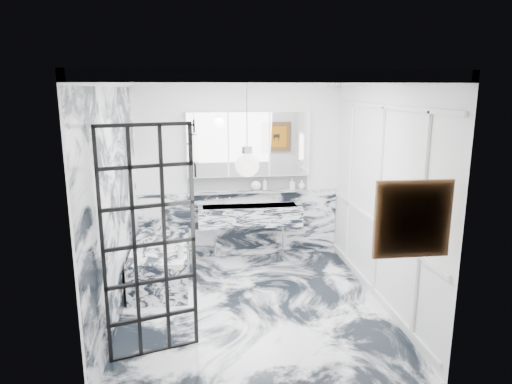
{
  "coord_description": "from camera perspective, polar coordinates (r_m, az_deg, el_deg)",
  "views": [
    {
      "loc": [
        -0.62,
        -5.26,
        2.65
      ],
      "look_at": [
        0.11,
        0.5,
        1.34
      ],
      "focal_mm": 32.0,
      "sensor_mm": 36.0,
      "label": 1
    }
  ],
  "objects": [
    {
      "name": "panel_molding",
      "position": [
        5.86,
        15.03,
        -1.04
      ],
      "size": [
        0.03,
        3.4,
        2.3
      ],
      "primitive_type": "cube",
      "color": "white",
      "rests_on": "floor"
    },
    {
      "name": "wall_right",
      "position": [
        5.84,
        15.27,
        -0.08
      ],
      "size": [
        0.0,
        3.6,
        3.6
      ],
      "primitive_type": "plane",
      "rotation": [
        1.57,
        0.0,
        -1.57
      ],
      "color": "white",
      "rests_on": "floor"
    },
    {
      "name": "wall_front",
      "position": [
        3.73,
        2.76,
        -6.9
      ],
      "size": [
        3.6,
        0.0,
        3.6
      ],
      "primitive_type": "plane",
      "rotation": [
        -1.57,
        0.0,
        0.0
      ],
      "color": "white",
      "rests_on": "floor"
    },
    {
      "name": "wall_back",
      "position": [
        7.19,
        -2.19,
        2.72
      ],
      "size": [
        3.6,
        0.0,
        3.6
      ],
      "primitive_type": "plane",
      "rotation": [
        1.57,
        0.0,
        0.0
      ],
      "color": "white",
      "rests_on": "floor"
    },
    {
      "name": "soap_bottle_c",
      "position": [
        7.31,
        5.72,
        0.93
      ],
      "size": [
        0.14,
        0.14,
        0.14
      ],
      "primitive_type": "imported",
      "rotation": [
        0.0,
        0.0,
        0.32
      ],
      "color": "silver",
      "rests_on": "ledge"
    },
    {
      "name": "bathtub",
      "position": [
        6.62,
        -11.69,
        -8.57
      ],
      "size": [
        0.75,
        1.65,
        0.55
      ],
      "primitive_type": "cube",
      "color": "silver",
      "rests_on": "floor"
    },
    {
      "name": "subway_tile",
      "position": [
        7.23,
        -0.98,
        1.2
      ],
      "size": [
        1.9,
        0.03,
        0.23
      ],
      "primitive_type": "cube",
      "color": "white",
      "rests_on": "wall_back"
    },
    {
      "name": "sconce_right",
      "position": [
        7.12,
        5.74,
        5.66
      ],
      "size": [
        0.07,
        0.07,
        0.4
      ],
      "primitive_type": "cylinder",
      "color": "white",
      "rests_on": "mirror_cabinet"
    },
    {
      "name": "artwork",
      "position": [
        4.07,
        19.01,
        -3.22
      ],
      "size": [
        0.57,
        0.06,
        0.57
      ],
      "primitive_type": "cube",
      "color": "orange",
      "rests_on": "wall_front"
    },
    {
      "name": "pendant_light",
      "position": [
        4.25,
        -1.12,
        3.4
      ],
      "size": [
        0.23,
        0.23,
        0.23
      ],
      "primitive_type": "sphere",
      "color": "white",
      "rests_on": "ceiling"
    },
    {
      "name": "ledge",
      "position": [
        7.2,
        -0.92,
        0.05
      ],
      "size": [
        1.9,
        0.14,
        0.04
      ],
      "primitive_type": "cube",
      "color": "silver",
      "rests_on": "wall_back"
    },
    {
      "name": "amber_bottle",
      "position": [
        7.2,
        1.09,
        0.63
      ],
      "size": [
        0.04,
        0.04,
        0.1
      ],
      "primitive_type": "cylinder",
      "color": "#8C5919",
      "rests_on": "ledge"
    },
    {
      "name": "wall_left",
      "position": [
        5.49,
        -17.32,
        -1.02
      ],
      "size": [
        0.0,
        3.6,
        3.6
      ],
      "primitive_type": "plane",
      "rotation": [
        1.57,
        0.0,
        1.57
      ],
      "color": "white",
      "rests_on": "floor"
    },
    {
      "name": "soap_bottle_a",
      "position": [
        7.19,
        1.12,
        0.99
      ],
      "size": [
        0.09,
        0.09,
        0.19
      ],
      "primitive_type": "imported",
      "rotation": [
        0.0,
        0.0,
        -0.27
      ],
      "color": "#8C5919",
      "rests_on": "ledge"
    },
    {
      "name": "mirror_cabinet",
      "position": [
        7.07,
        -0.95,
        6.0
      ],
      "size": [
        1.9,
        0.16,
        1.0
      ],
      "primitive_type": "cube",
      "color": "white",
      "rests_on": "wall_back"
    },
    {
      "name": "ceiling",
      "position": [
        5.3,
        -0.54,
        14.35
      ],
      "size": [
        3.6,
        3.6,
        0.0
      ],
      "primitive_type": "plane",
      "rotation": [
        3.14,
        0.0,
        0.0
      ],
      "color": "white",
      "rests_on": "wall_back"
    },
    {
      "name": "trough_sink",
      "position": [
        7.12,
        -0.77,
        -2.91
      ],
      "size": [
        1.6,
        0.45,
        0.3
      ],
      "primitive_type": "cube",
      "color": "silver",
      "rests_on": "wall_back"
    },
    {
      "name": "floor",
      "position": [
        5.92,
        -0.48,
        -13.86
      ],
      "size": [
        3.6,
        3.6,
        0.0
      ],
      "primitive_type": "plane",
      "color": "white",
      "rests_on": "ground"
    },
    {
      "name": "face_pot",
      "position": [
        7.18,
        -0.03,
        0.8
      ],
      "size": [
        0.16,
        0.16,
        0.16
      ],
      "primitive_type": "sphere",
      "color": "white",
      "rests_on": "ledge"
    },
    {
      "name": "crittall_door",
      "position": [
        4.61,
        -13.14,
        -6.42
      ],
      "size": [
        0.86,
        0.29,
        2.33
      ],
      "primitive_type": null,
      "rotation": [
        0.0,
        0.0,
        0.29
      ],
      "color": "black",
      "rests_on": "floor"
    },
    {
      "name": "soap_bottle_b",
      "position": [
        7.27,
        4.51,
        1.03
      ],
      "size": [
        0.09,
        0.09,
        0.18
      ],
      "primitive_type": "imported",
      "rotation": [
        0.0,
        0.0,
        -0.05
      ],
      "color": "#4C4C51",
      "rests_on": "ledge"
    },
    {
      "name": "flower_vase",
      "position": [
        5.92,
        -9.39,
        -7.62
      ],
      "size": [
        0.08,
        0.08,
        0.12
      ],
      "primitive_type": "cylinder",
      "color": "silver",
      "rests_on": "bathtub"
    },
    {
      "name": "marble_clad_left",
      "position": [
        5.51,
        -17.13,
        -1.62
      ],
      "size": [
        0.02,
        3.56,
        2.68
      ],
      "primitive_type": "cube",
      "color": "white",
      "rests_on": "floor"
    },
    {
      "name": "marble_clad_back",
      "position": [
        7.37,
        -2.12,
        -4.02
      ],
      "size": [
        3.18,
        0.05,
        1.05
      ],
      "primitive_type": "cube",
      "color": "white",
      "rests_on": "floor"
    },
    {
      "name": "sconce_left",
      "position": [
        6.94,
        -7.63,
        5.42
      ],
      "size": [
        0.07,
        0.07,
        0.4
      ],
      "primitive_type": "cylinder",
      "color": "white",
      "rests_on": "mirror_cabinet"
    }
  ]
}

